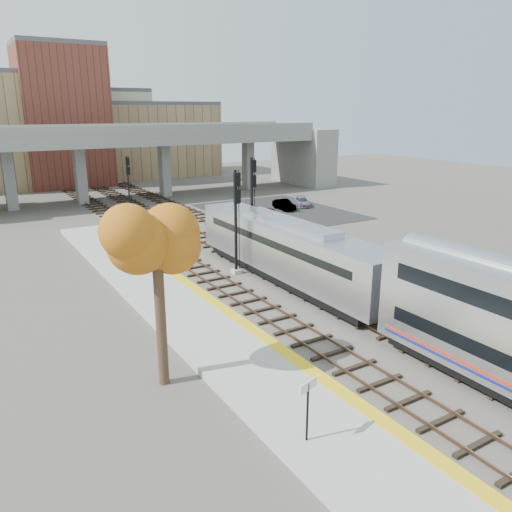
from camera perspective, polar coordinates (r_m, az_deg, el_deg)
ground at (r=28.30m, az=10.42°, el=-7.44°), size 160.00×160.00×0.00m
platform at (r=24.40m, az=-2.68°, el=-10.77°), size 4.50×60.00×0.35m
yellow_strip at (r=25.18m, az=1.16°, el=-9.39°), size 0.70×60.00×0.01m
tracks at (r=38.30m, az=-0.91°, el=-0.65°), size 10.70×95.00×0.25m
overpass at (r=68.16m, az=-12.15°, el=11.42°), size 54.00×12.00×9.50m
buildings_far at (r=87.79m, az=-19.40°, el=13.27°), size 43.00×21.00×20.60m
parking_lot at (r=57.81m, az=2.51°, el=5.13°), size 14.00×18.00×0.04m
locomotive at (r=33.57m, az=3.60°, el=0.76°), size 3.02×19.05×4.10m
signal_mast_near at (r=34.82m, az=-2.28°, el=3.81°), size 0.60×0.64×7.38m
signal_mast_mid at (r=40.79m, az=-0.44°, el=5.94°), size 0.60×0.64×7.65m
signal_mast_far at (r=57.17m, az=-14.34°, el=7.62°), size 0.60×0.64×6.45m
station_sign at (r=17.52m, az=5.95°, el=-15.87°), size 0.88×0.30×2.27m
tree at (r=20.07m, az=-11.36°, el=1.91°), size 3.60×3.60×8.62m
car_a at (r=53.66m, az=1.59°, el=4.89°), size 2.03×3.54×1.14m
car_b at (r=58.52m, az=3.23°, el=5.87°), size 1.57×3.74×1.20m
car_c at (r=60.96m, az=5.28°, el=6.20°), size 2.98×4.02×1.08m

